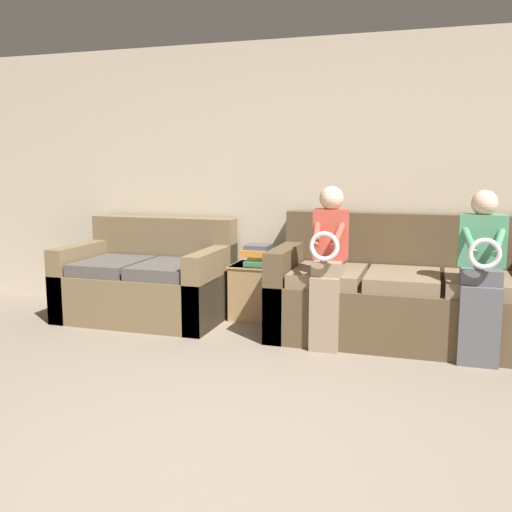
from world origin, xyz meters
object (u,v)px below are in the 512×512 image
child_left_seated (328,257)px  child_right_seated (481,268)px  couch_main (403,296)px  side_shelf (258,291)px  couch_side (148,283)px  book_stack (258,254)px

child_left_seated → child_right_seated: size_ratio=1.01×
couch_main → side_shelf: couch_main is taller
child_left_seated → couch_main: bearing=36.3°
child_right_seated → couch_side: bearing=172.1°
side_shelf → couch_side: bearing=-165.9°
child_right_seated → book_stack: size_ratio=3.90×
couch_side → book_stack: size_ratio=4.63×
couch_main → couch_side: couch_main is taller
child_left_seated → book_stack: (-0.77, 0.64, -0.11)m
side_shelf → book_stack: bearing=-112.2°
couch_side → child_right_seated: bearing=-7.9°
couch_side → book_stack: (1.00, 0.24, 0.28)m
couch_side → child_left_seated: size_ratio=1.17×
couch_side → side_shelf: couch_side is taller
couch_main → child_left_seated: (-0.55, -0.41, 0.36)m
child_right_seated → book_stack: (-1.88, 0.64, -0.08)m
couch_main → child_right_seated: 0.77m
book_stack → couch_main: bearing=-10.1°
couch_side → book_stack: 1.07m
couch_side → child_right_seated: size_ratio=1.19×
couch_side → child_left_seated: bearing=-12.6°
child_left_seated → side_shelf: bearing=139.6°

